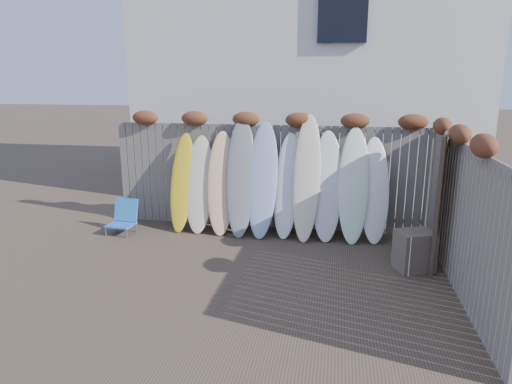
% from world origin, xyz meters
% --- Properties ---
extents(ground, '(80.00, 80.00, 0.00)m').
position_xyz_m(ground, '(0.00, 0.00, 0.00)').
color(ground, '#493A2D').
extents(back_fence, '(6.05, 0.28, 2.24)m').
position_xyz_m(back_fence, '(0.06, 2.39, 1.18)').
color(back_fence, slate).
rests_on(back_fence, ground).
extents(right_fence, '(0.28, 4.40, 2.24)m').
position_xyz_m(right_fence, '(2.99, 0.25, 1.14)').
color(right_fence, slate).
rests_on(right_fence, ground).
extents(house, '(8.50, 5.50, 6.33)m').
position_xyz_m(house, '(0.50, 6.50, 3.20)').
color(house, silver).
rests_on(house, ground).
extents(beach_chair, '(0.50, 0.53, 0.63)m').
position_xyz_m(beach_chair, '(-2.62, 1.60, 0.29)').
color(beach_chair, blue).
rests_on(beach_chair, ground).
extents(wooden_crate, '(0.64, 0.59, 0.61)m').
position_xyz_m(wooden_crate, '(2.53, 0.75, 0.30)').
color(wooden_crate, '#484036').
rests_on(wooden_crate, ground).
extents(lattice_panel, '(0.42, 1.34, 2.06)m').
position_xyz_m(lattice_panel, '(2.93, 1.20, 1.03)').
color(lattice_panel, brown).
rests_on(lattice_panel, ground).
extents(surfboard_0, '(0.49, 0.68, 1.84)m').
position_xyz_m(surfboard_0, '(-1.57, 2.00, 0.92)').
color(surfboard_0, yellow).
rests_on(surfboard_0, ground).
extents(surfboard_1, '(0.57, 0.67, 1.80)m').
position_xyz_m(surfboard_1, '(-1.23, 1.99, 0.90)').
color(surfboard_1, beige).
rests_on(surfboard_1, ground).
extents(surfboard_2, '(0.59, 0.73, 1.89)m').
position_xyz_m(surfboard_2, '(-0.80, 1.97, 0.95)').
color(surfboard_2, '#EDAD87').
rests_on(surfboard_2, ground).
extents(surfboard_3, '(0.59, 0.79, 2.15)m').
position_xyz_m(surfboard_3, '(-0.43, 1.96, 1.07)').
color(surfboard_3, slate).
rests_on(surfboard_3, ground).
extents(surfboard_4, '(0.56, 0.75, 2.09)m').
position_xyz_m(surfboard_4, '(-0.01, 1.96, 1.05)').
color(surfboard_4, '#91AAD0').
rests_on(surfboard_4, ground).
extents(surfboard_5, '(0.54, 0.71, 1.88)m').
position_xyz_m(surfboard_5, '(0.43, 2.00, 0.94)').
color(surfboard_5, white).
rests_on(surfboard_5, ground).
extents(surfboard_6, '(0.51, 0.80, 2.23)m').
position_xyz_m(surfboard_6, '(0.79, 1.94, 1.11)').
color(surfboard_6, beige).
rests_on(surfboard_6, ground).
extents(surfboard_7, '(0.58, 0.72, 1.94)m').
position_xyz_m(surfboard_7, '(1.15, 1.98, 0.97)').
color(surfboard_7, silver).
rests_on(surfboard_7, ground).
extents(surfboard_8, '(0.55, 0.72, 2.01)m').
position_xyz_m(surfboard_8, '(1.62, 1.96, 1.01)').
color(surfboard_8, silver).
rests_on(surfboard_8, ground).
extents(surfboard_9, '(0.58, 0.70, 1.84)m').
position_xyz_m(surfboard_9, '(1.99, 2.02, 0.92)').
color(surfboard_9, white).
rests_on(surfboard_9, ground).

